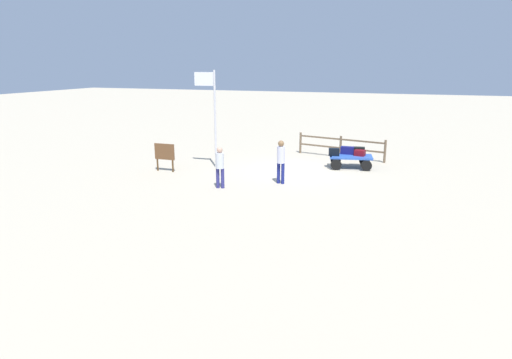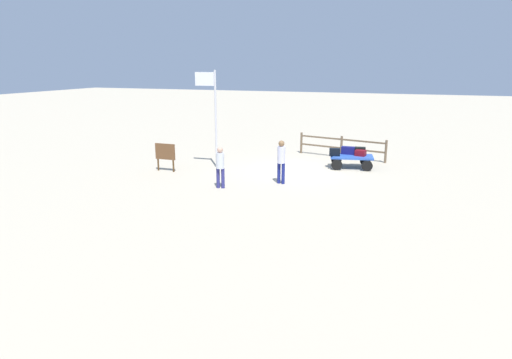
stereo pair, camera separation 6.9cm
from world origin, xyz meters
The scene contains 11 objects.
ground_plane centered at (0.00, 0.00, 0.00)m, with size 120.00×120.00×0.00m, color #B7AA92.
luggage_cart centered at (-2.29, -1.42, 0.45)m, with size 2.17×1.60×0.61m.
suitcase_maroon centered at (-2.08, -1.73, 0.79)m, with size 0.64×0.32×0.36m.
suitcase_tan centered at (-1.54, -1.11, 0.78)m, with size 0.55×0.39×0.36m.
suitcase_olive centered at (-2.71, -1.51, 0.74)m, with size 0.53×0.46×0.28m.
suitcase_dark centered at (-2.63, -1.86, 0.78)m, with size 0.56×0.43×0.35m.
worker_lead centered at (2.14, 4.01, 0.97)m, with size 0.37×0.37×1.68m.
worker_trailing centered at (0.05, 2.52, 1.07)m, with size 0.37×0.37×1.82m.
flagpole centered at (3.99, 0.67, 2.83)m, with size 1.06×0.10×4.60m.
signboard centered at (5.75, 2.18, 0.84)m, with size 1.01×0.09×1.30m.
wooden_fence centered at (-1.45, -3.70, 0.68)m, with size 4.77×1.21×1.16m.
Camera 2 is at (-5.10, 19.97, 4.86)m, focal length 31.46 mm.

